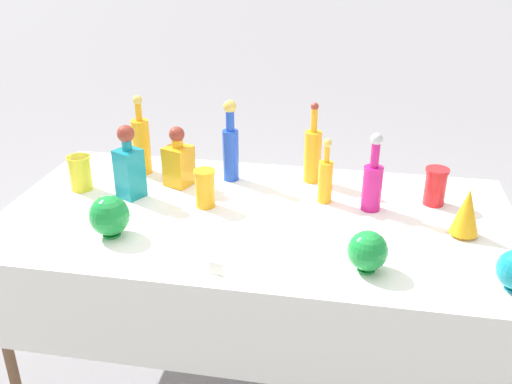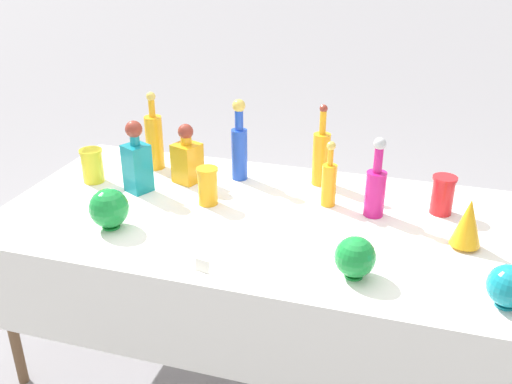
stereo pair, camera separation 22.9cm
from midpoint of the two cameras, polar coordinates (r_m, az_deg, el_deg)
The scene contains 19 objects.
ground_plane at distance 2.77m, azimuth 2.47°, elevation -16.39°, with size 40.00×40.00×0.00m, color gray.
display_table at distance 2.32m, azimuth 2.52°, elevation -3.99°, with size 2.09×1.08×0.76m.
tall_bottle_0 at distance 2.75m, azimuth -7.80°, elevation 5.18°, with size 0.08×0.08×0.38m.
tall_bottle_1 at distance 2.58m, azimuth 9.07°, elevation 3.54°, with size 0.08×0.08×0.37m.
tall_bottle_2 at distance 2.35m, azimuth 14.63°, elevation 0.41°, with size 0.08×0.08×0.33m.
tall_bottle_3 at distance 2.40m, azimuth 10.05°, elevation 1.01°, with size 0.06×0.06×0.28m.
tall_bottle_4 at distance 2.60m, azimuth 0.85°, elevation 4.61°, with size 0.07×0.07×0.38m.
square_decanter_0 at distance 2.59m, azimuth -4.41°, elevation 3.36°, with size 0.14×0.14×0.28m.
square_decanter_1 at distance 2.51m, azimuth -9.31°, elevation 3.00°, with size 0.13×0.13×0.32m.
slender_vase_0 at distance 2.38m, azimuth -2.13°, elevation 0.67°, with size 0.09×0.09×0.16m.
slender_vase_1 at distance 2.67m, azimuth -13.73°, elevation 2.64°, with size 0.10×0.10×0.16m.
slender_vase_2 at distance 2.46m, azimuth 20.75°, elevation -0.22°, with size 0.10×0.10×0.16m.
fluted_vase_0 at distance 2.23m, azimuth 23.24°, elevation -2.91°, with size 0.11×0.11×0.19m.
round_bowl_0 at distance 2.24m, azimuth -11.69°, elevation -1.68°, with size 0.15×0.15×0.16m.
round_bowl_1 at distance 1.97m, azimuth 27.09°, elevation -8.47°, with size 0.13×0.13×0.14m.
round_bowl_2 at distance 1.95m, azimuth 13.25°, elevation -6.45°, with size 0.14×0.14×0.15m.
price_tag_left at distance 1.95m, azimuth -2.03°, elevation -7.49°, with size 0.05×0.01×0.04m, color white.
cardboard_box_behind_left at distance 3.52m, azimuth 13.36°, elevation -4.32°, with size 0.44×0.36×0.36m.
cardboard_box_behind_right at distance 3.42m, azimuth 5.88°, elevation -4.86°, with size 0.59×0.50×0.34m.
Camera 2 is at (0.60, -1.99, 1.84)m, focal length 40.00 mm.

